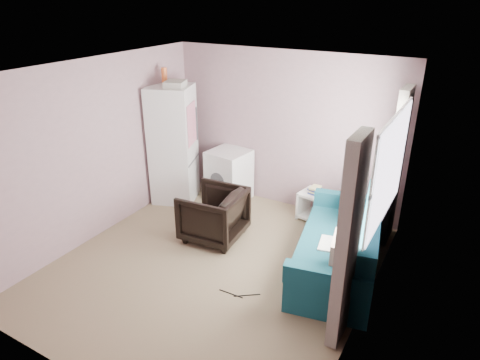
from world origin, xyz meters
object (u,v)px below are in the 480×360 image
(fridge, at_px, (173,144))
(sofa, at_px, (342,249))
(side_table, at_px, (314,204))
(washing_machine, at_px, (229,174))
(armchair, at_px, (213,212))

(fridge, bearing_deg, sofa, -32.05)
(side_table, distance_m, sofa, 1.40)
(washing_machine, bearing_deg, armchair, -62.00)
(armchair, bearing_deg, washing_machine, -163.58)
(fridge, height_order, sofa, fridge)
(fridge, relative_size, side_table, 4.02)
(sofa, bearing_deg, armchair, 172.47)
(washing_machine, height_order, side_table, washing_machine)
(armchair, xyz_separation_m, washing_machine, (-0.46, 1.20, 0.04))
(sofa, bearing_deg, side_table, 114.52)
(side_table, height_order, sofa, sofa)
(fridge, distance_m, side_table, 2.46)
(armchair, distance_m, side_table, 1.63)
(armchair, bearing_deg, side_table, 135.32)
(armchair, xyz_separation_m, sofa, (1.85, 0.10, -0.08))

